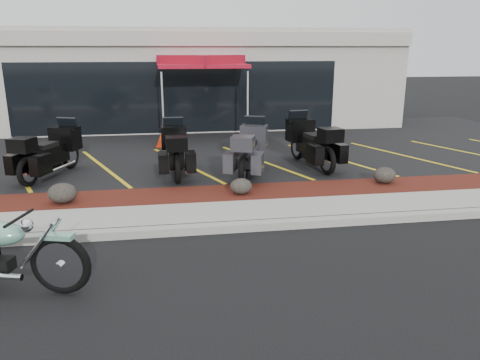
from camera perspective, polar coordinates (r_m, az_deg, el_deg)
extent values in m
plane|color=black|center=(7.87, -4.85, -8.89)|extent=(90.00, 90.00, 0.00)
cube|color=gray|center=(8.67, -5.31, -5.97)|extent=(24.00, 0.25, 0.15)
cube|color=gray|center=(9.32, -5.60, -4.39)|extent=(24.00, 1.20, 0.15)
cube|color=#3C190D|center=(10.45, -6.01, -2.11)|extent=(24.00, 1.20, 0.16)
cube|color=black|center=(15.68, -7.11, 3.89)|extent=(26.00, 9.60, 0.15)
cube|color=gray|center=(21.68, -7.92, 12.28)|extent=(18.00, 8.00, 4.00)
cube|color=black|center=(17.76, -7.55, 9.92)|extent=(12.00, 0.06, 2.60)
cube|color=gray|center=(17.64, -7.80, 16.71)|extent=(18.00, 0.30, 0.50)
ellipsoid|color=black|center=(10.41, -20.84, -1.50)|extent=(0.60, 0.50, 0.42)
ellipsoid|color=black|center=(10.33, 0.12, -0.76)|extent=(0.49, 0.41, 0.35)
ellipsoid|color=black|center=(11.68, 17.21, 0.57)|extent=(0.54, 0.45, 0.39)
cone|color=red|center=(15.58, -9.57, 4.82)|extent=(0.44, 0.44, 0.44)
cylinder|color=silver|center=(16.24, -9.97, 8.70)|extent=(0.06, 0.06, 2.37)
cylinder|color=silver|center=(16.11, 0.39, 8.88)|extent=(0.06, 0.06, 2.37)
cylinder|color=silver|center=(19.09, -8.82, 9.79)|extent=(0.06, 0.06, 2.37)
cylinder|color=silver|center=(18.98, 0.01, 9.93)|extent=(0.06, 0.06, 2.37)
cube|color=maroon|center=(17.45, -4.70, 13.78)|extent=(3.44, 3.44, 0.12)
cube|color=maroon|center=(17.44, -4.71, 14.36)|extent=(3.19, 3.19, 0.36)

